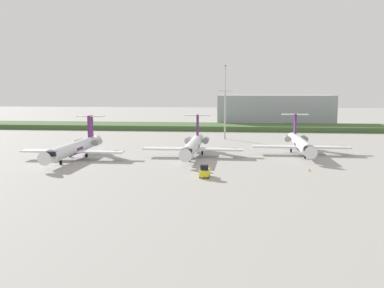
% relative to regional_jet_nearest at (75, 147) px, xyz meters
% --- Properties ---
extents(ground_plane, '(500.00, 500.00, 0.00)m').
position_rel_regional_jet_nearest_xyz_m(ground_plane, '(25.74, 25.43, -2.54)').
color(ground_plane, '#9E9B96').
extents(grass_berm, '(320.00, 20.00, 1.87)m').
position_rel_regional_jet_nearest_xyz_m(grass_berm, '(25.74, 74.59, -1.60)').
color(grass_berm, '#426033').
rests_on(grass_berm, ground).
extents(regional_jet_nearest, '(22.81, 31.00, 9.00)m').
position_rel_regional_jet_nearest_xyz_m(regional_jet_nearest, '(0.00, 0.00, 0.00)').
color(regional_jet_nearest, silver).
rests_on(regional_jet_nearest, ground).
extents(regional_jet_second, '(22.81, 31.00, 9.00)m').
position_rel_regional_jet_nearest_xyz_m(regional_jet_second, '(25.89, 6.60, 0.00)').
color(regional_jet_second, silver).
rests_on(regional_jet_second, ground).
extents(regional_jet_third, '(22.81, 31.00, 9.00)m').
position_rel_regional_jet_nearest_xyz_m(regional_jet_third, '(51.06, 13.05, 0.00)').
color(regional_jet_third, silver).
rests_on(regional_jet_third, ground).
extents(antenna_mast, '(4.40, 0.50, 22.72)m').
position_rel_regional_jet_nearest_xyz_m(antenna_mast, '(32.07, 41.53, 6.90)').
color(antenna_mast, '#B2B2B7').
rests_on(antenna_mast, ground).
extents(distant_hangar, '(47.36, 23.69, 12.89)m').
position_rel_regional_jet_nearest_xyz_m(distant_hangar, '(51.41, 94.73, 3.91)').
color(distant_hangar, '#9EA3AD').
rests_on(distant_hangar, ground).
extents(baggage_tug, '(1.72, 3.20, 2.30)m').
position_rel_regional_jet_nearest_xyz_m(baggage_tug, '(30.37, -17.58, -1.53)').
color(baggage_tug, yellow).
rests_on(baggage_tug, ground).
extents(safety_cone_front_marker, '(0.44, 0.44, 0.55)m').
position_rel_regional_jet_nearest_xyz_m(safety_cone_front_marker, '(49.66, -9.82, -2.26)').
color(safety_cone_front_marker, orange).
rests_on(safety_cone_front_marker, ground).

